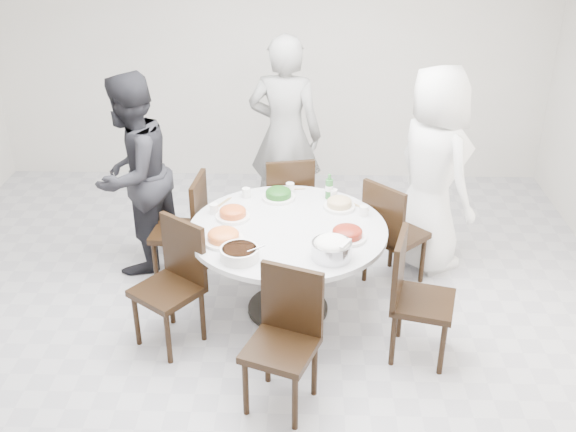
{
  "coord_description": "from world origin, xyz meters",
  "views": [
    {
      "loc": [
        0.4,
        -4.12,
        3.16
      ],
      "look_at": [
        0.26,
        0.38,
        0.82
      ],
      "focal_mm": 42.0,
      "sensor_mm": 36.0,
      "label": 1
    }
  ],
  "objects_px": {
    "diner_right": "(433,170)",
    "diner_middle": "(285,135)",
    "chair_s": "(280,346)",
    "beverage_bottle": "(329,186)",
    "chair_ne": "(396,232)",
    "dining_table": "(288,270)",
    "chair_se": "(424,300)",
    "soup_bowl": "(240,253)",
    "rice_bowl": "(332,250)",
    "chair_sw": "(167,288)",
    "chair_nw": "(179,229)",
    "chair_n": "(287,202)",
    "diner_left": "(133,175)"
  },
  "relations": [
    {
      "from": "rice_bowl",
      "to": "chair_ne",
      "type": "bearing_deg",
      "value": 57.25
    },
    {
      "from": "chair_n",
      "to": "diner_right",
      "type": "xyz_separation_m",
      "value": [
        1.24,
        -0.21,
        0.42
      ]
    },
    {
      "from": "chair_ne",
      "to": "rice_bowl",
      "type": "distance_m",
      "value": 1.1
    },
    {
      "from": "chair_nw",
      "to": "chair_s",
      "type": "relative_size",
      "value": 1.0
    },
    {
      "from": "chair_n",
      "to": "rice_bowl",
      "type": "distance_m",
      "value": 1.5
    },
    {
      "from": "chair_s",
      "to": "chair_n",
      "type": "bearing_deg",
      "value": 111.75
    },
    {
      "from": "dining_table",
      "to": "beverage_bottle",
      "type": "distance_m",
      "value": 0.77
    },
    {
      "from": "dining_table",
      "to": "chair_sw",
      "type": "bearing_deg",
      "value": -153.05
    },
    {
      "from": "chair_ne",
      "to": "diner_right",
      "type": "bearing_deg",
      "value": -88.19
    },
    {
      "from": "chair_se",
      "to": "diner_middle",
      "type": "height_order",
      "value": "diner_middle"
    },
    {
      "from": "chair_ne",
      "to": "chair_n",
      "type": "xyz_separation_m",
      "value": [
        -0.92,
        0.53,
        0.0
      ]
    },
    {
      "from": "dining_table",
      "to": "chair_se",
      "type": "xyz_separation_m",
      "value": [
        0.97,
        -0.53,
        0.1
      ]
    },
    {
      "from": "diner_left",
      "to": "beverage_bottle",
      "type": "bearing_deg",
      "value": 105.48
    },
    {
      "from": "chair_nw",
      "to": "diner_left",
      "type": "bearing_deg",
      "value": -114.51
    },
    {
      "from": "chair_sw",
      "to": "chair_ne",
      "type": "bearing_deg",
      "value": 63.85
    },
    {
      "from": "soup_bowl",
      "to": "diner_right",
      "type": "bearing_deg",
      "value": 39.28
    },
    {
      "from": "beverage_bottle",
      "to": "soup_bowl",
      "type": "bearing_deg",
      "value": -123.25
    },
    {
      "from": "chair_se",
      "to": "chair_sw",
      "type": "bearing_deg",
      "value": 102.06
    },
    {
      "from": "chair_se",
      "to": "soup_bowl",
      "type": "xyz_separation_m",
      "value": [
        -1.28,
        0.06,
        0.32
      ]
    },
    {
      "from": "diner_right",
      "to": "chair_se",
      "type": "bearing_deg",
      "value": 142.23
    },
    {
      "from": "chair_se",
      "to": "diner_right",
      "type": "xyz_separation_m",
      "value": [
        0.23,
        1.3,
        0.42
      ]
    },
    {
      "from": "chair_ne",
      "to": "chair_nw",
      "type": "bearing_deg",
      "value": 45.84
    },
    {
      "from": "diner_right",
      "to": "diner_middle",
      "type": "height_order",
      "value": "diner_middle"
    },
    {
      "from": "chair_sw",
      "to": "beverage_bottle",
      "type": "relative_size",
      "value": 4.44
    },
    {
      "from": "dining_table",
      "to": "chair_se",
      "type": "relative_size",
      "value": 1.58
    },
    {
      "from": "chair_n",
      "to": "rice_bowl",
      "type": "xyz_separation_m",
      "value": [
        0.35,
        -1.42,
        0.34
      ]
    },
    {
      "from": "soup_bowl",
      "to": "chair_nw",
      "type": "bearing_deg",
      "value": 123.66
    },
    {
      "from": "chair_nw",
      "to": "chair_sw",
      "type": "distance_m",
      "value": 0.88
    },
    {
      "from": "dining_table",
      "to": "diner_middle",
      "type": "bearing_deg",
      "value": 92.71
    },
    {
      "from": "chair_se",
      "to": "rice_bowl",
      "type": "relative_size",
      "value": 3.39
    },
    {
      "from": "diner_left",
      "to": "beverage_bottle",
      "type": "relative_size",
      "value": 8.11
    },
    {
      "from": "diner_right",
      "to": "chair_nw",
      "type": "bearing_deg",
      "value": 71.26
    },
    {
      "from": "diner_right",
      "to": "diner_left",
      "type": "height_order",
      "value": "diner_right"
    },
    {
      "from": "diner_left",
      "to": "chair_se",
      "type": "bearing_deg",
      "value": 83.44
    },
    {
      "from": "dining_table",
      "to": "chair_ne",
      "type": "height_order",
      "value": "chair_ne"
    },
    {
      "from": "chair_s",
      "to": "beverage_bottle",
      "type": "xyz_separation_m",
      "value": [
        0.34,
        1.58,
        0.38
      ]
    },
    {
      "from": "dining_table",
      "to": "beverage_bottle",
      "type": "bearing_deg",
      "value": 57.88
    },
    {
      "from": "chair_nw",
      "to": "chair_se",
      "type": "distance_m",
      "value": 2.13
    },
    {
      "from": "chair_nw",
      "to": "diner_right",
      "type": "height_order",
      "value": "diner_right"
    },
    {
      "from": "chair_nw",
      "to": "diner_middle",
      "type": "distance_m",
      "value": 1.39
    },
    {
      "from": "dining_table",
      "to": "chair_n",
      "type": "relative_size",
      "value": 1.58
    },
    {
      "from": "chair_se",
      "to": "rice_bowl",
      "type": "distance_m",
      "value": 0.74
    },
    {
      "from": "chair_sw",
      "to": "diner_middle",
      "type": "height_order",
      "value": "diner_middle"
    },
    {
      "from": "beverage_bottle",
      "to": "diner_left",
      "type": "bearing_deg",
      "value": 174.43
    },
    {
      "from": "rice_bowl",
      "to": "beverage_bottle",
      "type": "distance_m",
      "value": 0.95
    },
    {
      "from": "diner_left",
      "to": "chair_nw",
      "type": "bearing_deg",
      "value": 81.34
    },
    {
      "from": "chair_ne",
      "to": "diner_right",
      "type": "relative_size",
      "value": 0.53
    },
    {
      "from": "chair_ne",
      "to": "chair_s",
      "type": "distance_m",
      "value": 1.76
    },
    {
      "from": "dining_table",
      "to": "beverage_bottle",
      "type": "height_order",
      "value": "beverage_bottle"
    },
    {
      "from": "diner_middle",
      "to": "rice_bowl",
      "type": "bearing_deg",
      "value": 111.54
    }
  ]
}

